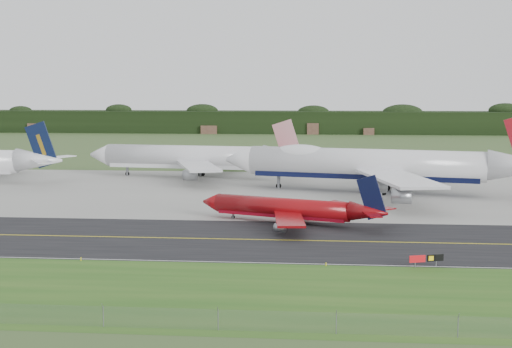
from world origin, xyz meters
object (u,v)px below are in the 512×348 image
Objects in this scene: jet_red_737 at (292,209)px; taxiway_sign at (426,259)px; jet_star_tail at (196,158)px; jet_ba_747 at (376,165)px.

jet_red_737 reaches higher than taxiway_sign.
taxiway_sign is at bearing -62.92° from jet_star_tail.
jet_ba_747 reaches higher than jet_star_tail.
jet_star_tail is 107.14m from taxiway_sign.
jet_star_tail is at bearing 152.64° from jet_ba_747.
taxiway_sign is (19.83, -30.22, -1.51)m from jet_red_737.
jet_star_tail reaches higher than jet_red_737.
jet_red_737 is at bearing -66.05° from jet_star_tail.
jet_star_tail is at bearing 113.95° from jet_red_737.
jet_star_tail reaches higher than taxiway_sign.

